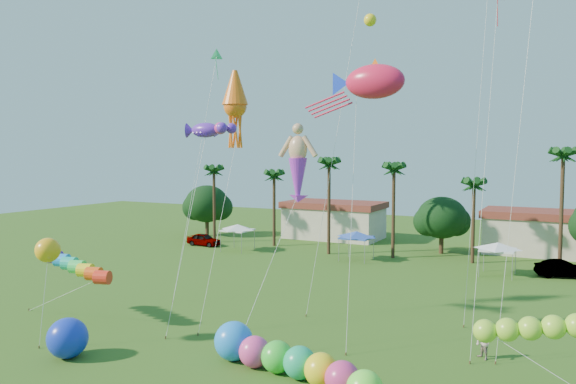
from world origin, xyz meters
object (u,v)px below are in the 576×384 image
at_px(car_a, 204,240).
at_px(car_b, 563,269).
at_px(caterpillar_inflatable, 287,360).
at_px(blue_ball, 68,338).
at_px(spectator_b, 483,343).

bearing_deg(car_a, car_b, -87.08).
height_order(caterpillar_inflatable, blue_ball, blue_ball).
height_order(car_a, caterpillar_inflatable, caterpillar_inflatable).
distance_m(car_a, caterpillar_inflatable, 41.05).
bearing_deg(spectator_b, car_a, -172.50).
xyz_separation_m(car_a, blue_ball, (15.46, -33.79, 0.36)).
xyz_separation_m(car_b, blue_ball, (-23.48, -34.47, 0.33)).
height_order(spectator_b, caterpillar_inflatable, caterpillar_inflatable).
distance_m(car_b, caterpillar_inflatable, 33.40).
bearing_deg(blue_ball, car_a, 114.59).
xyz_separation_m(car_b, caterpillar_inflatable, (-11.63, -31.31, 0.11)).
height_order(car_b, caterpillar_inflatable, caterpillar_inflatable).
bearing_deg(spectator_b, caterpillar_inflatable, -98.51).
distance_m(spectator_b, caterpillar_inflatable, 10.91).
height_order(car_b, blue_ball, blue_ball).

